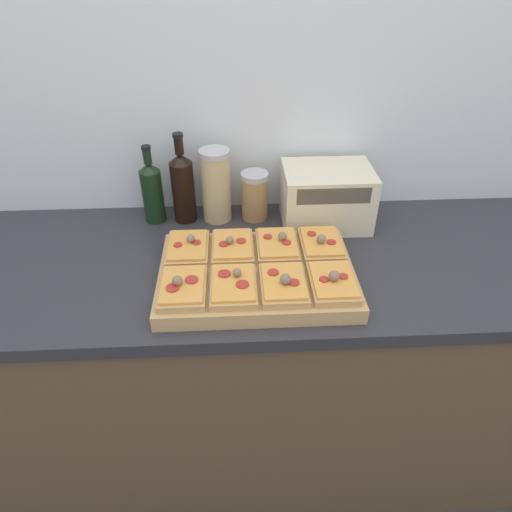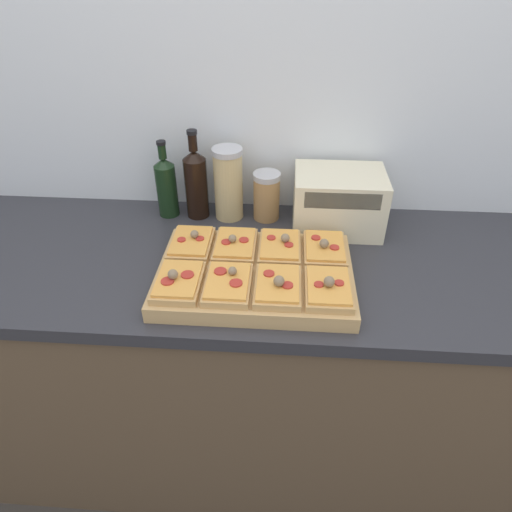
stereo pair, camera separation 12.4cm
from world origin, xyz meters
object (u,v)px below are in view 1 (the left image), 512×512
Objects in this scene: olive_oil_bottle at (152,191)px; toaster_oven at (326,196)px; cutting_board at (257,275)px; grain_jar_short at (255,196)px; wine_bottle at (183,186)px; grain_jar_tall at (216,186)px.

olive_oil_bottle is 0.86× the size of toaster_oven.
grain_jar_short is (0.01, 0.35, 0.06)m from cutting_board.
cutting_board is 3.26× the size of grain_jar_short.
toaster_oven is at bearing -4.26° from olive_oil_bottle.
toaster_oven is (0.23, -0.04, 0.01)m from grain_jar_short.
wine_bottle is at bearing 180.00° from grain_jar_short.
grain_jar_tall is 1.49× the size of grain_jar_short.
olive_oil_bottle reaches higher than cutting_board.
wine_bottle is at bearing -0.00° from olive_oil_bottle.
olive_oil_bottle reaches higher than toaster_oven.
toaster_oven is (0.46, -0.04, -0.03)m from wine_bottle.
grain_jar_tall is at bearing 180.00° from grain_jar_short.
cutting_board is 1.74× the size of toaster_oven.
grain_jar_tall reaches higher than grain_jar_short.
grain_jar_short is at bearing 169.68° from toaster_oven.
wine_bottle reaches higher than grain_jar_tall.
grain_jar_tall is 0.36m from toaster_oven.
grain_jar_tall is at bearing 173.27° from toaster_oven.
wine_bottle is 1.23× the size of grain_jar_tall.
grain_jar_tall is at bearing -0.00° from olive_oil_bottle.
olive_oil_bottle is 1.07× the size of grain_jar_tall.
cutting_board is at bearing -57.86° from wine_bottle.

